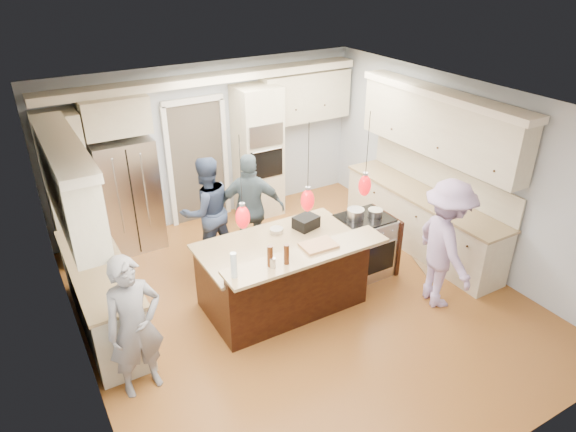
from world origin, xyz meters
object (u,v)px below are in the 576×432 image
Objects in this scene: island_range at (364,245)px; person_far_left at (207,211)px; refrigerator at (127,195)px; kitchen_island at (282,273)px; person_bar_end at (135,327)px.

person_far_left is at bearing 141.47° from island_range.
refrigerator is 1.96× the size of island_range.
kitchen_island is at bearing -63.09° from refrigerator.
person_bar_end reaches higher than kitchen_island.
kitchen_island is 1.27× the size of person_bar_end.
person_far_left reaches higher than island_range.
refrigerator is 3.18m from person_bar_end.
person_bar_end is 2.62m from person_far_left.
kitchen_island is 1.41m from island_range.
person_bar_end is (-2.05, -0.52, 0.34)m from kitchen_island.
person_bar_end is 0.98× the size of person_far_left.
island_range is at bearing -42.59° from refrigerator.
person_far_left is (-0.42, 1.53, 0.36)m from kitchen_island.
refrigerator is at bearing -54.63° from person_far_left.
island_range is at bearing 136.36° from person_far_left.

